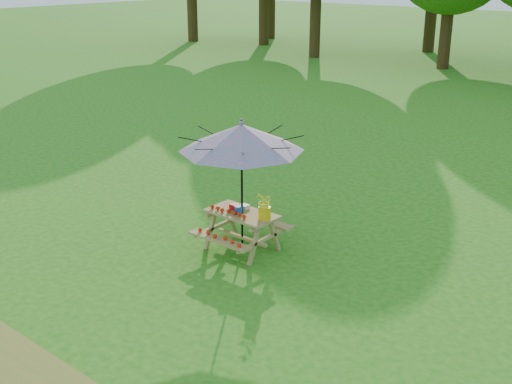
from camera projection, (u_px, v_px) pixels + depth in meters
The scene contains 6 objects.
ground at pixel (254, 321), 8.66m from camera, with size 120.00×120.00×0.00m, color #216A14.
picnic_table at pixel (242, 232), 10.70m from camera, with size 1.20×1.32×0.67m.
patio_umbrella at pixel (241, 138), 10.15m from camera, with size 2.10×2.10×2.25m.
produce_bins at pixel (239, 208), 10.63m from camera, with size 0.30×0.36×0.13m.
tomatoes_row at pixel (228, 211), 10.53m from camera, with size 0.77×0.13×0.07m, color red, non-canonical shape.
flower_bucket at pixel (265, 205), 10.25m from camera, with size 0.34×0.32×0.44m.
Camera 1 is at (4.87, -5.77, 4.57)m, focal length 45.00 mm.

